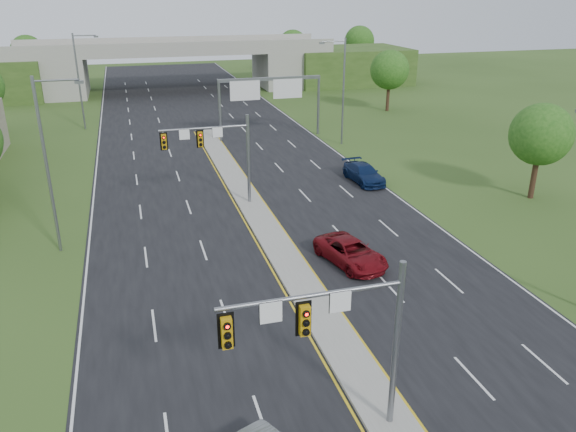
{
  "coord_description": "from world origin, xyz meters",
  "views": [
    {
      "loc": [
        -8.49,
        -15.3,
        15.59
      ],
      "look_at": [
        0.11,
        14.52,
        3.0
      ],
      "focal_mm": 35.0,
      "sensor_mm": 36.0,
      "label": 1
    }
  ],
  "objects_px": {
    "car_far_b": "(364,173)",
    "sign_gantry": "(269,91)",
    "signal_mast_far": "(218,147)",
    "car_far_a": "(351,252)",
    "overpass": "(176,68)",
    "signal_mast_near": "(339,330)"
  },
  "relations": [
    {
      "from": "car_far_b",
      "to": "sign_gantry",
      "type": "bearing_deg",
      "value": 99.32
    },
    {
      "from": "signal_mast_far",
      "to": "car_far_b",
      "type": "distance_m",
      "value": 13.73
    },
    {
      "from": "signal_mast_far",
      "to": "car_far_a",
      "type": "xyz_separation_m",
      "value": [
        5.94,
        -11.79,
        -3.96
      ]
    },
    {
      "from": "overpass",
      "to": "signal_mast_far",
      "type": "bearing_deg",
      "value": -92.35
    },
    {
      "from": "signal_mast_near",
      "to": "car_far_a",
      "type": "height_order",
      "value": "signal_mast_near"
    },
    {
      "from": "signal_mast_far",
      "to": "overpass",
      "type": "bearing_deg",
      "value": 87.65
    },
    {
      "from": "signal_mast_near",
      "to": "sign_gantry",
      "type": "height_order",
      "value": "signal_mast_near"
    },
    {
      "from": "car_far_a",
      "to": "car_far_b",
      "type": "xyz_separation_m",
      "value": [
        6.98,
        14.28,
        0.02
      ]
    },
    {
      "from": "car_far_a",
      "to": "car_far_b",
      "type": "bearing_deg",
      "value": 50.34
    },
    {
      "from": "signal_mast_far",
      "to": "overpass",
      "type": "distance_m",
      "value": 55.13
    },
    {
      "from": "car_far_a",
      "to": "car_far_b",
      "type": "distance_m",
      "value": 15.89
    },
    {
      "from": "signal_mast_near",
      "to": "car_far_a",
      "type": "xyz_separation_m",
      "value": [
        5.94,
        13.21,
        -3.96
      ]
    },
    {
      "from": "signal_mast_far",
      "to": "sign_gantry",
      "type": "bearing_deg",
      "value": 65.89
    },
    {
      "from": "signal_mast_near",
      "to": "sign_gantry",
      "type": "distance_m",
      "value": 45.88
    },
    {
      "from": "car_far_a",
      "to": "signal_mast_far",
      "type": "bearing_deg",
      "value": 103.13
    },
    {
      "from": "signal_mast_near",
      "to": "sign_gantry",
      "type": "bearing_deg",
      "value": 78.75
    },
    {
      "from": "signal_mast_near",
      "to": "overpass",
      "type": "xyz_separation_m",
      "value": [
        2.26,
        80.07,
        -1.17
      ]
    },
    {
      "from": "overpass",
      "to": "car_far_b",
      "type": "xyz_separation_m",
      "value": [
        10.66,
        -52.59,
        -2.77
      ]
    },
    {
      "from": "signal_mast_far",
      "to": "car_far_b",
      "type": "bearing_deg",
      "value": 10.87
    },
    {
      "from": "car_far_a",
      "to": "signal_mast_near",
      "type": "bearing_deg",
      "value": -127.82
    },
    {
      "from": "car_far_b",
      "to": "overpass",
      "type": "bearing_deg",
      "value": 97.99
    },
    {
      "from": "signal_mast_near",
      "to": "car_far_b",
      "type": "distance_m",
      "value": 30.62
    }
  ]
}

